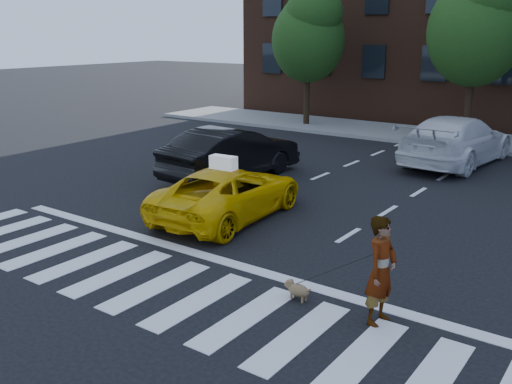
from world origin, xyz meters
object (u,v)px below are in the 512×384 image
taxi (229,192)px  woman (381,271)px  white_suv (457,140)px  dog (297,289)px  tree_left (309,31)px  black_sedan (231,153)px  tree_mid (478,20)px

taxi → woman: 5.89m
white_suv → dog: bearing=99.3°
tree_left → taxi: (5.57, -13.10, -3.81)m
black_sedan → tree_mid: bearing=-107.6°
woman → dog: bearing=98.0°
tree_left → tree_mid: 7.51m
taxi → white_suv: size_ratio=0.79×
tree_left → tree_mid: (7.50, -0.00, 0.41)m
woman → white_suv: bearing=16.9°
tree_left → dog: tree_left is taller
taxi → tree_mid: bearing=-102.7°
white_suv → dog: (1.01, -12.02, -0.65)m
tree_mid → black_sedan: (-4.28, -10.00, -4.06)m
tree_left → tree_mid: size_ratio=0.92×
tree_left → tree_mid: bearing=-0.0°
tree_mid → black_sedan: size_ratio=1.47×
tree_mid → tree_left: bearing=180.0°
taxi → white_suv: 9.54m
black_sedan → white_suv: (5.05, 6.05, 0.03)m
white_suv → tree_left: bearing=-21.0°
white_suv → dog: 12.08m
black_sedan → dog: black_sedan is taller
woman → dog: (-1.46, -0.07, -0.69)m
tree_mid → woman: (3.25, -15.90, -3.98)m
woman → dog: size_ratio=3.14×
tree_mid → taxi: (-1.93, -13.10, -4.23)m
tree_left → woman: bearing=-55.9°
white_suv → woman: size_ratio=3.28×
white_suv → dog: white_suv is taller
white_suv → tree_mid: bearing=-74.5°
tree_left → woman: tree_left is taller
black_sedan → woman: (7.52, -5.90, 0.08)m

